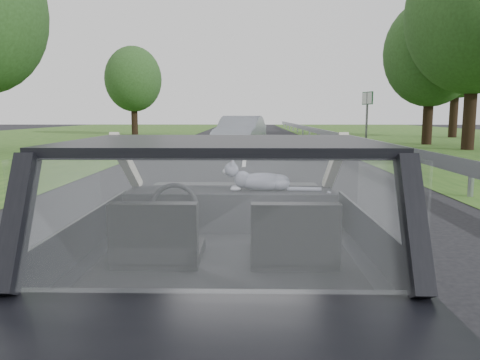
{
  "coord_description": "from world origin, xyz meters",
  "views": [
    {
      "loc": [
        0.13,
        -2.96,
        1.58
      ],
      "look_at": [
        0.07,
        0.57,
        1.08
      ],
      "focal_mm": 35.0,
      "sensor_mm": 36.0,
      "label": 1
    }
  ],
  "objects_px": {
    "other_car": "(241,134)",
    "subject_car": "(227,247)",
    "cat": "(263,181)",
    "highway_sign": "(367,118)"
  },
  "relations": [
    {
      "from": "subject_car",
      "to": "other_car",
      "type": "bearing_deg",
      "value": 90.67
    },
    {
      "from": "other_car",
      "to": "highway_sign",
      "type": "xyz_separation_m",
      "value": [
        6.49,
        4.67,
        0.61
      ]
    },
    {
      "from": "subject_car",
      "to": "cat",
      "type": "relative_size",
      "value": 7.46
    },
    {
      "from": "subject_car",
      "to": "highway_sign",
      "type": "relative_size",
      "value": 1.46
    },
    {
      "from": "subject_car",
      "to": "cat",
      "type": "xyz_separation_m",
      "value": [
        0.25,
        0.59,
        0.35
      ]
    },
    {
      "from": "other_car",
      "to": "subject_car",
      "type": "bearing_deg",
      "value": -79.73
    },
    {
      "from": "cat",
      "to": "other_car",
      "type": "xyz_separation_m",
      "value": [
        -0.45,
        16.38,
        -0.32
      ]
    },
    {
      "from": "subject_car",
      "to": "highway_sign",
      "type": "bearing_deg",
      "value": 73.79
    },
    {
      "from": "subject_car",
      "to": "other_car",
      "type": "distance_m",
      "value": 16.97
    },
    {
      "from": "cat",
      "to": "other_car",
      "type": "relative_size",
      "value": 0.12
    }
  ]
}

